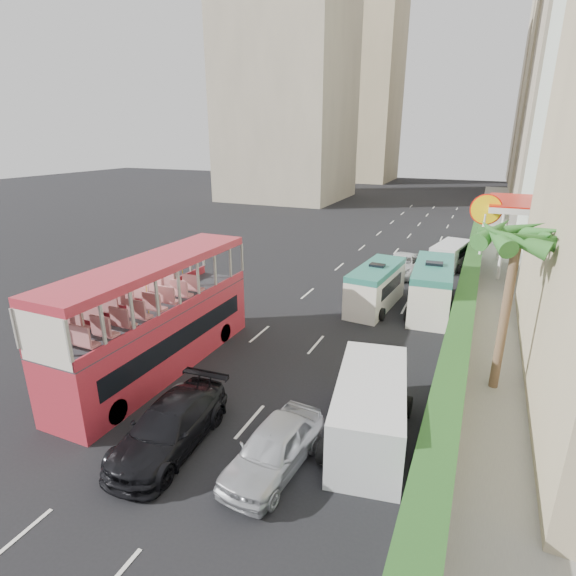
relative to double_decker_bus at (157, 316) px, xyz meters
The scene contains 19 objects.
ground_plane 6.51m from the double_decker_bus, ahead, with size 200.00×200.00×0.00m, color black.
double_decker_bus is the anchor object (origin of this frame).
car_silver_lane_a 5.66m from the double_decker_bus, 43.64° to the right, with size 1.39×3.99×1.32m, color silver.
car_silver_lane_b 8.76m from the double_decker_bus, 27.20° to the right, with size 1.81×4.49×1.53m, color silver.
car_black 6.24m from the double_decker_bus, 48.40° to the right, with size 2.17×5.35×1.55m, color black.
van_asset 20.59m from the double_decker_bus, 68.93° to the left, with size 2.47×5.37×1.49m, color silver.
minibus_near 13.50m from the double_decker_bus, 58.29° to the left, with size 1.95×5.84×2.59m, color silver.
minibus_far 15.92m from the double_decker_bus, 49.81° to the left, with size 2.16×6.47×2.87m, color silver.
panel_van_near 9.99m from the double_decker_bus, ahead, with size 2.27×5.66×2.27m, color silver.
panel_van_far 24.85m from the double_decker_bus, 65.12° to the left, with size 1.92×4.81×1.92m, color silver.
sidewalk 29.26m from the double_decker_bus, 59.04° to the left, with size 6.00×120.00×0.18m, color #99968C.
kerb_wall 18.66m from the double_decker_bus, 48.93° to the left, with size 0.30×44.00×1.00m, color silver.
hedge 18.60m from the double_decker_bus, 48.93° to the left, with size 1.10×44.00×0.70m, color #2D6626.
palm_tree 14.39m from the double_decker_bus, 16.16° to the left, with size 0.36×0.36×6.40m, color brown.
shell_station 28.02m from the double_decker_bus, 55.18° to the left, with size 6.50×8.00×5.50m, color silver.
tower_far_a 87.36m from the double_decker_bus, 74.33° to the left, with size 14.00×14.00×44.00m, color tan.
tower_far_b 107.94m from the double_decker_bus, 77.53° to the left, with size 14.00×14.00×40.00m, color tan.
tower_left_a 62.45m from the double_decker_bus, 108.12° to the left, with size 18.00×18.00×52.00m, color tan.
tower_left_b 93.68m from the double_decker_bus, 100.08° to the left, with size 16.00×16.00×46.00m, color tan.
Camera 1 is at (6.57, -14.33, 10.08)m, focal length 28.00 mm.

